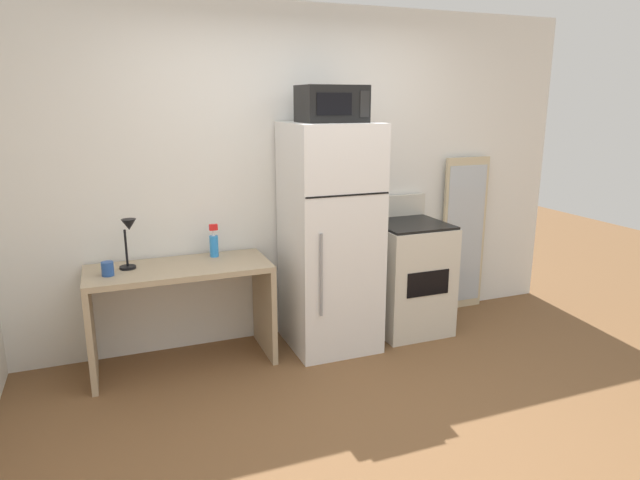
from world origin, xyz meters
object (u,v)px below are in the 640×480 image
at_px(coffee_mug, 108,269).
at_px(oven_range, 408,276).
at_px(desk, 181,295).
at_px(microwave, 332,104).
at_px(leaning_mirror, 464,235).
at_px(spray_bottle, 214,244).
at_px(desk_lamp, 128,235).
at_px(refrigerator, 330,238).

relative_size(coffee_mug, oven_range, 0.09).
xyz_separation_m(desk, microwave, (1.13, -0.08, 1.33)).
bearing_deg(desk, leaning_mirror, 5.19).
relative_size(coffee_mug, spray_bottle, 0.38).
distance_m(desk_lamp, microwave, 1.69).
bearing_deg(spray_bottle, desk_lamp, -170.50).
bearing_deg(microwave, leaning_mirror, 12.13).
bearing_deg(spray_bottle, leaning_mirror, 2.03).
relative_size(coffee_mug, refrigerator, 0.05).
bearing_deg(leaning_mirror, coffee_mug, -174.61).
xyz_separation_m(spray_bottle, microwave, (0.85, -0.23, 1.01)).
bearing_deg(refrigerator, leaning_mirror, 11.32).
bearing_deg(oven_range, coffee_mug, -179.22).
distance_m(desk, desk_lamp, 0.56).
bearing_deg(refrigerator, desk, 177.25).
bearing_deg(refrigerator, coffee_mug, 179.96).
height_order(coffee_mug, leaning_mirror, leaning_mirror).
relative_size(desk_lamp, oven_range, 0.32).
bearing_deg(desk, desk_lamp, 170.62).
height_order(desk, spray_bottle, spray_bottle).
height_order(spray_bottle, leaning_mirror, leaning_mirror).
relative_size(desk_lamp, refrigerator, 0.20).
xyz_separation_m(oven_range, leaning_mirror, (0.72, 0.26, 0.23)).
relative_size(desk_lamp, coffee_mug, 3.72).
height_order(desk_lamp, oven_range, desk_lamp).
distance_m(desk_lamp, oven_range, 2.23).
xyz_separation_m(spray_bottle, oven_range, (1.57, -0.17, -0.38)).
height_order(desk_lamp, refrigerator, refrigerator).
xyz_separation_m(microwave, oven_range, (0.72, 0.05, -1.39)).
relative_size(desk_lamp, leaning_mirror, 0.25).
relative_size(refrigerator, oven_range, 1.57).
xyz_separation_m(desk, leaning_mirror, (2.57, 0.23, 0.17)).
distance_m(refrigerator, microwave, 1.00).
distance_m(desk, coffee_mug, 0.54).
bearing_deg(leaning_mirror, desk, -174.81).
bearing_deg(spray_bottle, microwave, -15.02).
bearing_deg(oven_range, spray_bottle, 173.68).
relative_size(desk, leaning_mirror, 0.91).
bearing_deg(spray_bottle, oven_range, -6.32).
relative_size(desk, spray_bottle, 5.11).
distance_m(microwave, oven_range, 1.57).
bearing_deg(oven_range, leaning_mirror, 19.61).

